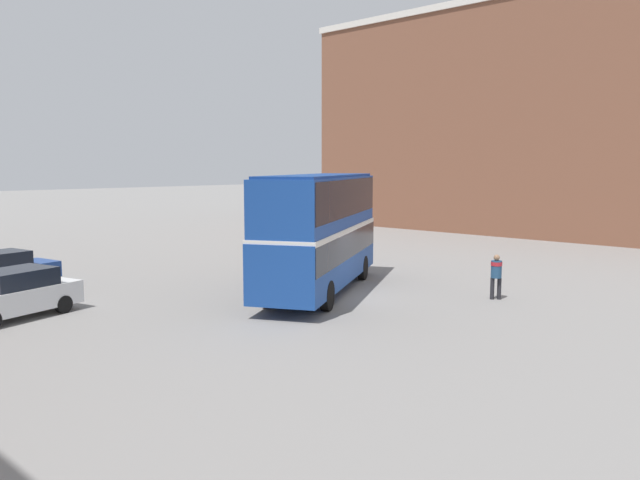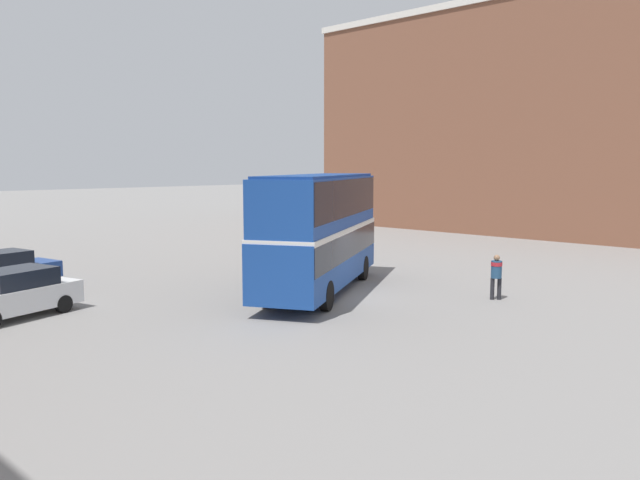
{
  "view_description": "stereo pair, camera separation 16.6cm",
  "coord_description": "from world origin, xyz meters",
  "views": [
    {
      "loc": [
        -18.31,
        -15.55,
        5.1
      ],
      "look_at": [
        -0.18,
        1.5,
        2.14
      ],
      "focal_mm": 35.0,
      "sensor_mm": 36.0,
      "label": 1
    },
    {
      "loc": [
        -18.2,
        -15.67,
        5.1
      ],
      "look_at": [
        -0.18,
        1.5,
        2.14
      ],
      "focal_mm": 35.0,
      "sensor_mm": 36.0,
      "label": 2
    }
  ],
  "objects": [
    {
      "name": "ground_plane",
      "position": [
        0.0,
        0.0,
        0.0
      ],
      "size": [
        240.0,
        240.0,
        0.0
      ],
      "primitive_type": "plane",
      "color": "gray"
    },
    {
      "name": "parked_car_kerb_far",
      "position": [
        -8.8,
        11.72,
        0.79
      ],
      "size": [
        4.67,
        2.53,
        1.56
      ],
      "rotation": [
        0.0,
        0.0,
        0.17
      ],
      "color": "navy",
      "rests_on": "ground_plane"
    },
    {
      "name": "pedestrian_foreground",
      "position": [
        3.48,
        -4.34,
        1.06
      ],
      "size": [
        0.6,
        0.6,
        1.74
      ],
      "rotation": [
        0.0,
        0.0,
        3.82
      ],
      "color": "#232328",
      "rests_on": "ground_plane"
    },
    {
      "name": "double_decker_bus",
      "position": [
        -0.18,
        1.5,
        2.73
      ],
      "size": [
        10.17,
        6.95,
        4.76
      ],
      "rotation": [
        0.0,
        0.0,
        0.49
      ],
      "color": "#194293",
      "rests_on": "ground_plane"
    },
    {
      "name": "parked_car_kerb_near",
      "position": [
        -10.38,
        6.06,
        0.82
      ],
      "size": [
        4.62,
        2.81,
        1.65
      ],
      "rotation": [
        0.0,
        0.0,
        3.39
      ],
      "color": "silver",
      "rests_on": "ground_plane"
    },
    {
      "name": "building_row_right",
      "position": [
        28.74,
        4.14,
        8.62
      ],
      "size": [
        11.38,
        38.61,
        17.23
      ],
      "color": "brown",
      "rests_on": "ground_plane"
    }
  ]
}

